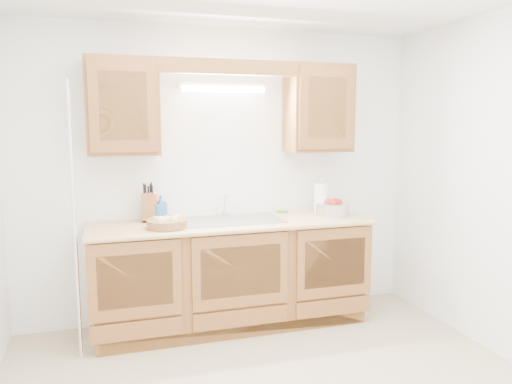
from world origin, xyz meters
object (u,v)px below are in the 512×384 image
object	(u,v)px
fruit_basket	(167,222)
paper_towel	(321,199)
knife_block	(149,207)
apple_bowl	(333,208)

from	to	relation	value
fruit_basket	paper_towel	distance (m)	1.40
knife_block	paper_towel	world-z (taller)	paper_towel
apple_bowl	knife_block	bearing A→B (deg)	171.96
fruit_basket	apple_bowl	distance (m)	1.45
fruit_basket	knife_block	bearing A→B (deg)	108.60
fruit_basket	knife_block	size ratio (longest dim) A/B	1.18
knife_block	paper_towel	xyz separation A→B (m)	(1.49, -0.13, 0.02)
paper_towel	apple_bowl	world-z (taller)	paper_towel
fruit_basket	knife_block	distance (m)	0.34
knife_block	apple_bowl	distance (m)	1.57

